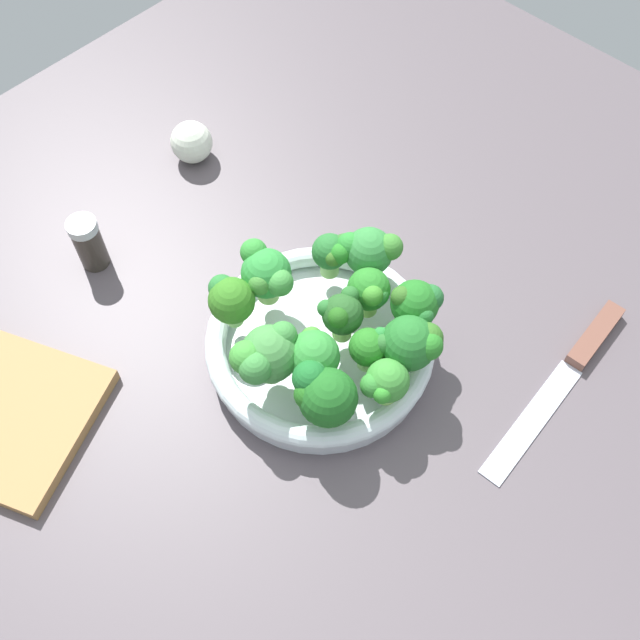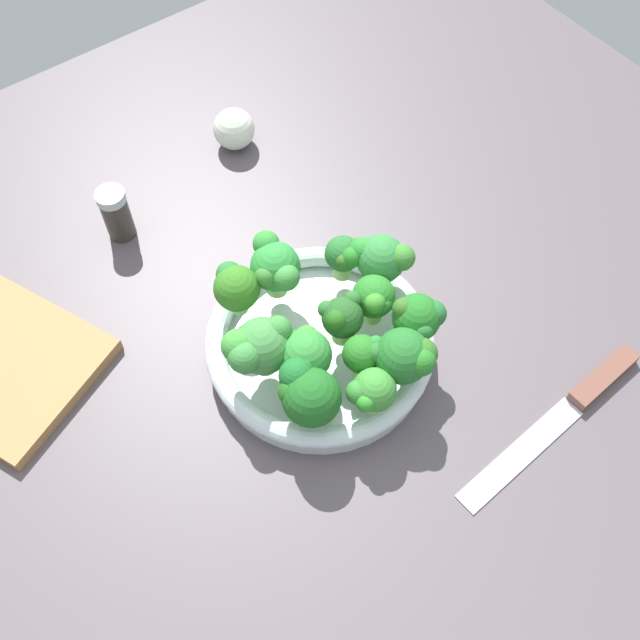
% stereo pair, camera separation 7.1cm
% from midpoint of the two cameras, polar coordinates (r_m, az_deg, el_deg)
% --- Properties ---
extents(ground_plane, '(1.30, 1.30, 0.03)m').
position_cam_midpoint_polar(ground_plane, '(0.85, -0.28, -3.59)').
color(ground_plane, '#564D52').
extents(bowl, '(0.25, 0.25, 0.04)m').
position_cam_midpoint_polar(bowl, '(0.83, -2.47, -2.05)').
color(bowl, silver).
rests_on(bowl, ground_plane).
extents(broccoli_floret_0, '(0.07, 0.06, 0.07)m').
position_cam_midpoint_polar(broccoli_floret_0, '(0.73, -2.54, -5.90)').
color(broccoli_floret_0, '#8FC265').
rests_on(broccoli_floret_0, bowl).
extents(broccoli_floret_1, '(0.06, 0.07, 0.07)m').
position_cam_midpoint_polar(broccoli_floret_1, '(0.75, -6.83, -2.87)').
color(broccoli_floret_1, '#9ACA71').
rests_on(broccoli_floret_1, bowl).
extents(broccoli_floret_2, '(0.07, 0.06, 0.07)m').
position_cam_midpoint_polar(broccoli_floret_2, '(0.80, -6.66, 3.32)').
color(broccoli_floret_2, '#A0D16C').
rests_on(broccoli_floret_2, bowl).
extents(broccoli_floret_3, '(0.06, 0.05, 0.06)m').
position_cam_midpoint_polar(broccoli_floret_3, '(0.80, -9.45, 1.46)').
color(broccoli_floret_3, '#9ADA73').
rests_on(broccoli_floret_3, bowl).
extents(broccoli_floret_4, '(0.04, 0.04, 0.05)m').
position_cam_midpoint_polar(broccoli_floret_4, '(0.76, 1.14, -2.31)').
color(broccoli_floret_4, '#8EC567').
rests_on(broccoli_floret_4, bowl).
extents(broccoli_floret_5, '(0.06, 0.05, 0.06)m').
position_cam_midpoint_polar(broccoli_floret_5, '(0.75, -3.06, -3.14)').
color(broccoli_floret_5, '#98C864').
rests_on(broccoli_floret_5, bowl).
extents(broccoli_floret_6, '(0.05, 0.05, 0.06)m').
position_cam_midpoint_polar(broccoli_floret_6, '(0.77, -0.94, 0.26)').
color(broccoli_floret_6, '#91D05B').
rests_on(broccoli_floret_6, bowl).
extents(broccoli_floret_7, '(0.05, 0.05, 0.07)m').
position_cam_midpoint_polar(broccoli_floret_7, '(0.78, 4.72, 1.01)').
color(broccoli_floret_7, '#93C865').
rests_on(broccoli_floret_7, bowl).
extents(broccoli_floret_8, '(0.05, 0.05, 0.06)m').
position_cam_midpoint_polar(broccoli_floret_8, '(0.79, 1.24, 1.98)').
color(broccoli_floret_8, '#8FC857').
rests_on(broccoli_floret_8, bowl).
extents(broccoli_floret_9, '(0.04, 0.05, 0.06)m').
position_cam_midpoint_polar(broccoli_floret_9, '(0.74, 2.22, -4.99)').
color(broccoli_floret_9, '#97CE61').
rests_on(broccoli_floret_9, bowl).
extents(broccoli_floret_10, '(0.05, 0.05, 0.06)m').
position_cam_midpoint_polar(broccoli_floret_10, '(0.82, -1.50, 4.96)').
color(broccoli_floret_10, '#8FC66A').
rests_on(broccoli_floret_10, bowl).
extents(broccoli_floret_11, '(0.06, 0.06, 0.07)m').
position_cam_midpoint_polar(broccoli_floret_11, '(0.82, 1.22, 5.08)').
color(broccoli_floret_11, '#9DCF64').
rests_on(broccoli_floret_11, bowl).
extents(broccoli_floret_12, '(0.06, 0.06, 0.07)m').
position_cam_midpoint_polar(broccoli_floret_12, '(0.76, 4.41, -1.98)').
color(broccoli_floret_12, '#91BD59').
rests_on(broccoli_floret_12, bowl).
extents(knife, '(0.04, 0.27, 0.01)m').
position_cam_midpoint_polar(knife, '(0.87, 16.46, -3.44)').
color(knife, silver).
rests_on(knife, ground_plane).
extents(garlic_bulb, '(0.06, 0.06, 0.06)m').
position_cam_midpoint_polar(garlic_bulb, '(1.03, -11.74, 12.95)').
color(garlic_bulb, silver).
rests_on(garlic_bulb, ground_plane).
extents(pepper_shaker, '(0.04, 0.04, 0.07)m').
position_cam_midpoint_polar(pepper_shaker, '(0.94, -19.25, 5.40)').
color(pepper_shaker, '#352F29').
rests_on(pepper_shaker, ground_plane).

